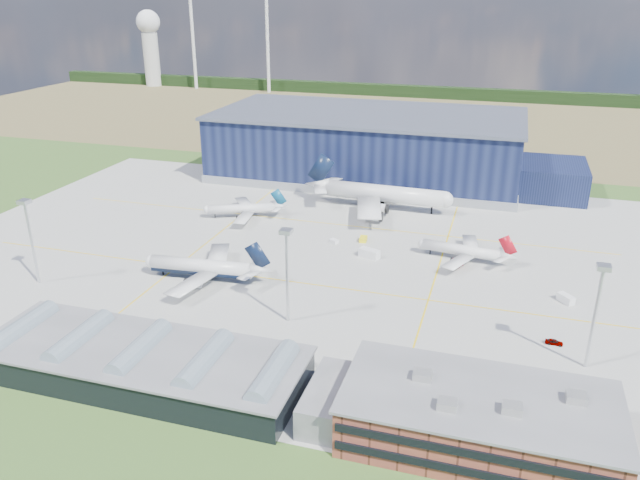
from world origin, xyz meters
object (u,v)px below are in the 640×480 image
(light_mast_center, at_px, (287,261))
(car_b, at_px, (347,365))
(ops_building, at_px, (478,419))
(hangar, at_px, (374,148))
(light_mast_west, at_px, (29,228))
(airliner_navy, at_px, (201,259))
(airliner_widebody, at_px, (385,185))
(car_a, at_px, (554,342))
(airliner_regional, at_px, (241,204))
(gse_van_c, at_px, (587,408))
(airliner_red, at_px, (462,245))
(light_mast_east, at_px, (598,300))
(gse_tug_b, at_px, (290,352))
(gse_tug_c, at_px, (363,239))
(gse_cart_b, at_px, (334,241))
(gse_van_a, at_px, (369,253))
(gse_van_b, at_px, (566,299))

(light_mast_center, distance_m, car_b, 27.68)
(ops_building, bearing_deg, hangar, 108.63)
(light_mast_west, bearing_deg, airliner_navy, 19.76)
(airliner_widebody, xyz_separation_m, car_a, (53.77, -77.85, -8.11))
(airliner_regional, bearing_deg, airliner_navy, 78.52)
(gse_van_c, bearing_deg, airliner_red, 32.21)
(ops_building, xyz_separation_m, light_mast_east, (19.99, 30.00, 10.64))
(light_mast_center, bearing_deg, airliner_red, 53.51)
(airliner_navy, bearing_deg, airliner_regional, -83.61)
(light_mast_center, xyz_separation_m, airliner_navy, (-29.59, 14.51, -9.56))
(hangar, height_order, gse_tug_b, hangar)
(ops_building, bearing_deg, gse_van_c, 36.49)
(car_b, bearing_deg, gse_van_c, -89.18)
(gse_tug_c, relative_size, gse_cart_b, 1.23)
(light_mast_center, distance_m, airliner_widebody, 85.43)
(airliner_red, distance_m, gse_van_c, 69.99)
(light_mast_east, height_order, airliner_widebody, light_mast_east)
(hangar, xyz_separation_m, light_mast_center, (7.19, -124.80, 3.82))
(light_mast_west, bearing_deg, gse_tug_c, 35.21)
(light_mast_west, height_order, airliner_navy, light_mast_west)
(airliner_widebody, distance_m, airliner_regional, 50.01)
(gse_tug_c, bearing_deg, gse_cart_b, -158.17)
(light_mast_east, relative_size, gse_cart_b, 8.33)
(airliner_red, relative_size, car_a, 7.59)
(airliner_navy, xyz_separation_m, car_b, (47.74, -29.26, -5.25))
(airliner_red, xyz_separation_m, gse_van_a, (-25.34, -6.23, -3.35))
(gse_tug_c, bearing_deg, car_b, -83.45)
(gse_cart_b, xyz_separation_m, car_a, (61.91, -42.10, 0.04))
(light_mast_center, xyz_separation_m, car_a, (59.15, 7.15, -14.79))
(airliner_navy, distance_m, gse_cart_b, 44.21)
(airliner_navy, distance_m, gse_tug_b, 45.00)
(airliner_navy, height_order, gse_van_c, airliner_navy)
(airliner_widebody, xyz_separation_m, gse_tug_c, (0.05, -31.78, -8.01))
(car_a, bearing_deg, gse_tug_c, 51.70)
(gse_van_c, bearing_deg, light_mast_east, 4.28)
(hangar, distance_m, gse_cart_b, 76.48)
(hangar, xyz_separation_m, gse_tug_c, (12.62, -71.58, -10.88))
(gse_van_c, relative_size, car_a, 1.18)
(airliner_widebody, xyz_separation_m, gse_tug_b, (-0.17, -98.52, -8.13))
(light_mast_center, height_order, gse_tug_b, light_mast_center)
(gse_cart_b, height_order, car_a, car_a)
(light_mast_center, distance_m, gse_tug_b, 20.72)
(light_mast_west, distance_m, airliner_navy, 43.99)
(car_a, bearing_deg, light_mast_east, -138.41)
(airliner_widebody, xyz_separation_m, airliner_regional, (-44.44, -22.57, -4.05))
(gse_tug_c, relative_size, car_b, 0.90)
(gse_tug_b, xyz_separation_m, gse_van_c, (58.73, -2.48, 0.45))
(airliner_widebody, bearing_deg, gse_van_a, -81.56)
(car_a, bearing_deg, airliner_regional, 62.94)
(hangar, distance_m, gse_van_b, 119.16)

